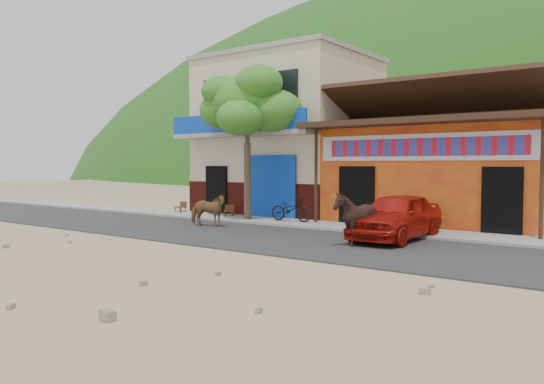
{
  "coord_description": "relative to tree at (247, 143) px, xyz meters",
  "views": [
    {
      "loc": [
        8.6,
        -10.4,
        2.27
      ],
      "look_at": [
        -1.32,
        3.0,
        1.4
      ],
      "focal_mm": 35.0,
      "sensor_mm": 36.0,
      "label": 1
    }
  ],
  "objects": [
    {
      "name": "ground",
      "position": [
        4.6,
        -5.8,
        -3.12
      ],
      "size": [
        120.0,
        120.0,
        0.0
      ],
      "primitive_type": "plane",
      "color": "#9E825B",
      "rests_on": "ground"
    },
    {
      "name": "road",
      "position": [
        4.6,
        -3.3,
        -3.1
      ],
      "size": [
        60.0,
        5.0,
        0.04
      ],
      "primitive_type": "cube",
      "color": "#28282B",
      "rests_on": "ground"
    },
    {
      "name": "sidewalk",
      "position": [
        4.6,
        0.2,
        -3.06
      ],
      "size": [
        60.0,
        2.0,
        0.12
      ],
      "primitive_type": "cube",
      "color": "gray",
      "rests_on": "ground"
    },
    {
      "name": "dance_club",
      "position": [
        6.6,
        4.2,
        -1.32
      ],
      "size": [
        8.0,
        6.0,
        3.6
      ],
      "primitive_type": "cube",
      "color": "orange",
      "rests_on": "ground"
    },
    {
      "name": "cafe_building",
      "position": [
        -0.9,
        4.2,
        0.38
      ],
      "size": [
        7.0,
        6.0,
        7.0
      ],
      "primitive_type": "cube",
      "color": "beige",
      "rests_on": "ground"
    },
    {
      "name": "tree",
      "position": [
        0.0,
        0.0,
        0.0
      ],
      "size": [
        3.0,
        3.0,
        6.0
      ],
      "primitive_type": null,
      "color": "#2D721E",
      "rests_on": "sidewalk"
    },
    {
      "name": "cow_tan",
      "position": [
        0.06,
        -2.35,
        -2.49
      ],
      "size": [
        1.54,
        1.1,
        1.19
      ],
      "primitive_type": "imported",
      "rotation": [
        0.0,
        0.0,
        1.94
      ],
      "color": "brown",
      "rests_on": "road"
    },
    {
      "name": "cow_dark",
      "position": [
        6.4,
        -3.15,
        -2.34
      ],
      "size": [
        1.78,
        1.74,
        1.48
      ],
      "primitive_type": "imported",
      "rotation": [
        0.0,
        0.0,
        -0.97
      ],
      "color": "black",
      "rests_on": "road"
    },
    {
      "name": "red_car",
      "position": [
        6.86,
        -1.45,
        -2.39
      ],
      "size": [
        1.67,
        4.09,
        1.39
      ],
      "primitive_type": "imported",
      "rotation": [
        0.0,
        0.0,
        -0.01
      ],
      "color": "#A3130B",
      "rests_on": "road"
    },
    {
      "name": "scooter",
      "position": [
        1.92,
        0.24,
        -2.54
      ],
      "size": [
        1.75,
        0.66,
        0.91
      ],
      "primitive_type": "imported",
      "rotation": [
        0.0,
        0.0,
        1.6
      ],
      "color": "black",
      "rests_on": "sidewalk"
    },
    {
      "name": "cafe_chair_left",
      "position": [
        -4.4,
        0.58,
        -2.57
      ],
      "size": [
        0.43,
        0.43,
        0.87
      ],
      "primitive_type": null,
      "rotation": [
        0.0,
        0.0,
        -0.07
      ],
      "color": "#472D17",
      "rests_on": "sidewalk"
    },
    {
      "name": "cafe_chair_right",
      "position": [
        -1.4,
        0.5,
        -2.57
      ],
      "size": [
        0.55,
        0.55,
        0.85
      ],
      "primitive_type": null,
      "rotation": [
        0.0,
        0.0,
        0.58
      ],
      "color": "#50351A",
      "rests_on": "sidewalk"
    }
  ]
}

